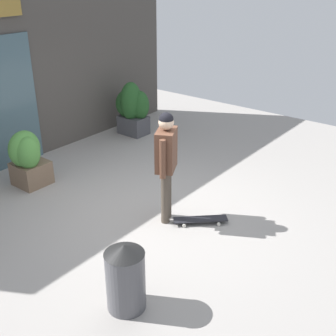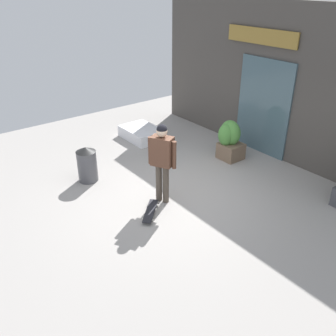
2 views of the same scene
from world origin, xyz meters
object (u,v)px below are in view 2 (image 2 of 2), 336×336
(planter_box_left, at_px, (229,139))
(skateboarder, at_px, (162,156))
(trash_bin, at_px, (87,164))
(skateboard, at_px, (150,211))

(planter_box_left, bearing_deg, skateboarder, -77.21)
(skateboarder, height_order, trash_bin, skateboarder)
(skateboarder, height_order, skateboard, skateboarder)
(skateboarder, bearing_deg, planter_box_left, 165.21)
(skateboard, xyz_separation_m, trash_bin, (-2.01, -0.35, 0.36))
(skateboarder, bearing_deg, trash_bin, -92.61)
(skateboarder, relative_size, trash_bin, 2.04)
(skateboard, distance_m, planter_box_left, 3.25)
(skateboarder, xyz_separation_m, skateboard, (0.23, -0.48, -1.01))
(skateboard, height_order, planter_box_left, planter_box_left)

